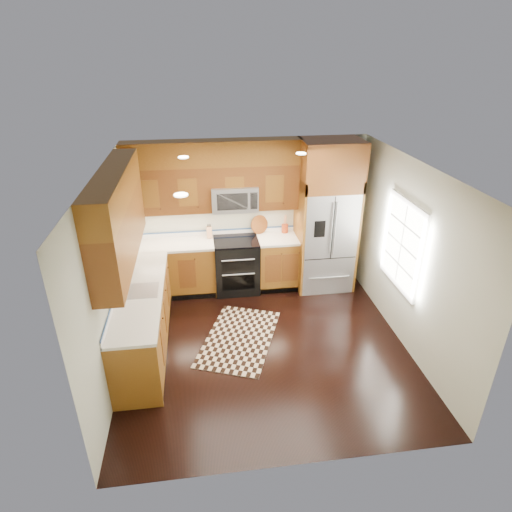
{
  "coord_description": "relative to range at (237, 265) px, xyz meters",
  "views": [
    {
      "loc": [
        -0.81,
        -4.94,
        3.93
      ],
      "look_at": [
        -0.05,
        0.6,
        1.16
      ],
      "focal_mm": 30.0,
      "sensor_mm": 36.0,
      "label": 1
    }
  ],
  "objects": [
    {
      "name": "base_cabinets",
      "position": [
        -0.98,
        -0.77,
        -0.02
      ],
      "size": [
        2.85,
        3.0,
        0.9
      ],
      "color": "#8F581B",
      "rests_on": "ground"
    },
    {
      "name": "ground",
      "position": [
        0.25,
        -1.67,
        -0.47
      ],
      "size": [
        4.0,
        4.0,
        0.0
      ],
      "primitive_type": "plane",
      "color": "black",
      "rests_on": "ground"
    },
    {
      "name": "knife_block",
      "position": [
        -0.44,
        0.21,
        0.57
      ],
      "size": [
        0.09,
        0.12,
        0.24
      ],
      "color": "tan",
      "rests_on": "countertop"
    },
    {
      "name": "window",
      "position": [
        2.23,
        -1.47,
        0.93
      ],
      "size": [
        0.04,
        1.1,
        1.3
      ],
      "color": "white",
      "rests_on": "ground"
    },
    {
      "name": "wall_right",
      "position": [
        2.25,
        -1.67,
        0.83
      ],
      "size": [
        0.02,
        4.0,
        2.6
      ],
      "primitive_type": "cube",
      "color": "#B6BBA8",
      "rests_on": "ground"
    },
    {
      "name": "sink_faucet",
      "position": [
        -1.48,
        -1.44,
        0.52
      ],
      "size": [
        0.54,
        0.44,
        0.37
      ],
      "color": "#B2B2B7",
      "rests_on": "countertop"
    },
    {
      "name": "cutting_board",
      "position": [
        0.44,
        0.27,
        0.48
      ],
      "size": [
        0.44,
        0.44,
        0.02
      ],
      "primitive_type": "cylinder",
      "rotation": [
        0.0,
        0.0,
        0.41
      ],
      "color": "brown",
      "rests_on": "countertop"
    },
    {
      "name": "refrigerator",
      "position": [
        1.55,
        -0.04,
        0.83
      ],
      "size": [
        0.98,
        0.75,
        2.6
      ],
      "color": "#B2B2B7",
      "rests_on": "ground"
    },
    {
      "name": "utensil_crock",
      "position": [
        0.89,
        0.24,
        0.58
      ],
      "size": [
        0.12,
        0.12,
        0.32
      ],
      "color": "#A03613",
      "rests_on": "countertop"
    },
    {
      "name": "upper_cabinets",
      "position": [
        -0.9,
        -0.58,
        1.56
      ],
      "size": [
        2.85,
        3.0,
        1.15
      ],
      "color": "brown",
      "rests_on": "ground"
    },
    {
      "name": "countertop",
      "position": [
        -0.84,
        -0.65,
        0.45
      ],
      "size": [
        2.86,
        3.01,
        0.04
      ],
      "color": "beige",
      "rests_on": "base_cabinets"
    },
    {
      "name": "wall_left",
      "position": [
        -1.75,
        -1.67,
        0.83
      ],
      "size": [
        0.02,
        4.0,
        2.6
      ],
      "primitive_type": "cube",
      "color": "#B6BBA8",
      "rests_on": "ground"
    },
    {
      "name": "range",
      "position": [
        0.0,
        0.0,
        0.0
      ],
      "size": [
        0.76,
        0.67,
        0.95
      ],
      "color": "black",
      "rests_on": "ground"
    },
    {
      "name": "microwave",
      "position": [
        -0.0,
        0.13,
        1.19
      ],
      "size": [
        0.76,
        0.4,
        0.42
      ],
      "color": "#B2B2B7",
      "rests_on": "ground"
    },
    {
      "name": "rug",
      "position": [
        -0.11,
        -1.46,
        -0.46
      ],
      "size": [
        1.44,
        1.81,
        0.01
      ],
      "primitive_type": "cube",
      "rotation": [
        0.0,
        0.0,
        -0.36
      ],
      "color": "black",
      "rests_on": "ground"
    },
    {
      "name": "wall_back",
      "position": [
        0.25,
        0.33,
        0.83
      ],
      "size": [
        4.0,
        0.02,
        2.6
      ],
      "primitive_type": "cube",
      "color": "#B6BBA8",
      "rests_on": "ground"
    }
  ]
}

